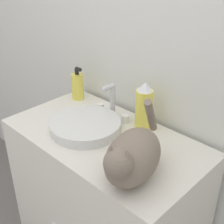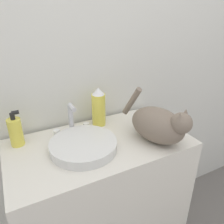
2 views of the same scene
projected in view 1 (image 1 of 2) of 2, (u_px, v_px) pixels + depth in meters
name	position (u px, v px, depth m)	size (l,w,h in m)	color
wall_back	(152.00, 30.00, 1.26)	(6.00, 0.05, 2.50)	silver
vanity_cabinet	(105.00, 213.00, 1.48)	(0.84, 0.48, 0.87)	silver
sink_basin	(86.00, 125.00, 1.30)	(0.30, 0.30, 0.04)	silver
faucet	(112.00, 104.00, 1.38)	(0.19, 0.08, 0.16)	silver
cat	(132.00, 156.00, 1.00)	(0.24, 0.37, 0.23)	#7A6B5B
soap_bottle	(78.00, 86.00, 1.54)	(0.06, 0.06, 0.17)	#EADB4C
spray_bottle	(144.00, 106.00, 1.28)	(0.07, 0.07, 0.21)	#EADB4C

